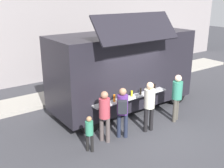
# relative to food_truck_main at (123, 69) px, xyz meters

# --- Properties ---
(ground_plane) EXTENTS (60.00, 60.00, 0.00)m
(ground_plane) POSITION_rel_food_truck_main_xyz_m (-0.40, -2.08, -1.67)
(ground_plane) COLOR #38383D
(curb_strip) EXTENTS (28.00, 1.60, 0.15)m
(curb_strip) POSITION_rel_food_truck_main_xyz_m (-4.00, 2.62, -1.60)
(curb_strip) COLOR #9E998E
(curb_strip) RESTS_ON ground
(food_truck_main) EXTENTS (5.76, 2.98, 3.90)m
(food_truck_main) POSITION_rel_food_truck_main_xyz_m (0.00, 0.00, 0.00)
(food_truck_main) COLOR black
(food_truck_main) RESTS_ON ground
(trash_bin) EXTENTS (0.60, 0.60, 0.95)m
(trash_bin) POSITION_rel_food_truck_main_xyz_m (3.82, 2.32, -1.20)
(trash_bin) COLOR #2B5B37
(trash_bin) RESTS_ON ground
(customer_front_ordering) EXTENTS (0.37, 0.36, 1.76)m
(customer_front_ordering) POSITION_rel_food_truck_main_xyz_m (-0.49, -2.07, -0.62)
(customer_front_ordering) COLOR black
(customer_front_ordering) RESTS_ON ground
(customer_mid_with_backpack) EXTENTS (0.51, 0.54, 1.71)m
(customer_mid_with_backpack) POSITION_rel_food_truck_main_xyz_m (-1.51, -1.93, -0.63)
(customer_mid_with_backpack) COLOR #1E2437
(customer_mid_with_backpack) RESTS_ON ground
(customer_rear_waiting) EXTENTS (0.35, 0.35, 1.70)m
(customer_rear_waiting) POSITION_rel_food_truck_main_xyz_m (-2.09, -1.78, -0.66)
(customer_rear_waiting) COLOR #4F4443
(customer_rear_waiting) RESTS_ON ground
(customer_extra_browsing) EXTENTS (0.36, 0.36, 1.77)m
(customer_extra_browsing) POSITION_rel_food_truck_main_xyz_m (0.88, -2.07, -0.62)
(customer_extra_browsing) COLOR #4D4940
(customer_extra_browsing) RESTS_ON ground
(child_near_queue) EXTENTS (0.23, 0.23, 1.14)m
(child_near_queue) POSITION_rel_food_truck_main_xyz_m (-2.78, -2.01, -0.99)
(child_near_queue) COLOR black
(child_near_queue) RESTS_ON ground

